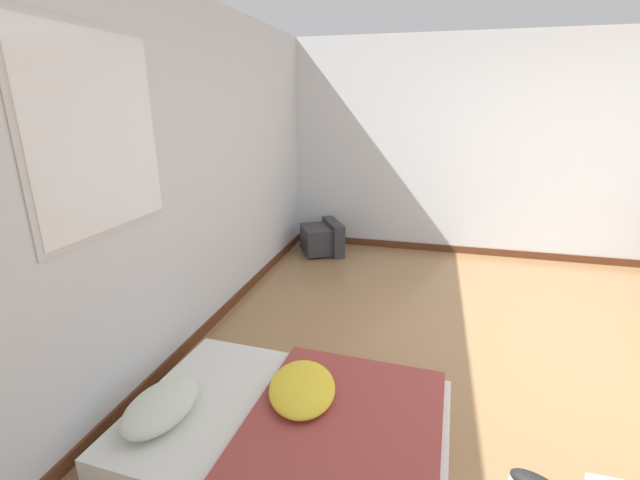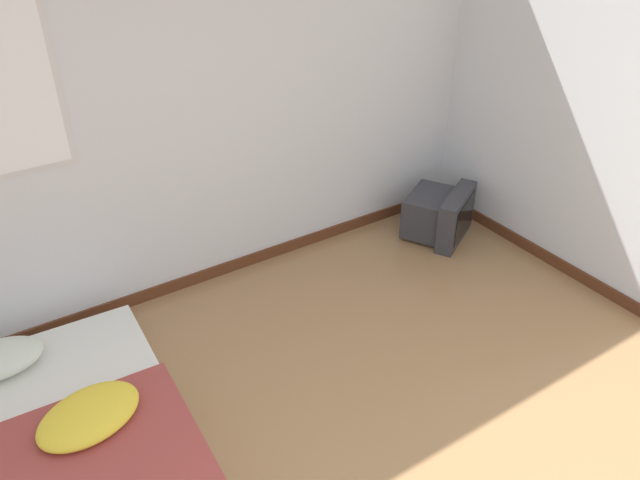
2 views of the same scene
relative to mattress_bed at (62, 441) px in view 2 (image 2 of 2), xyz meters
The scene contains 3 objects.
wall_back 1.85m from the mattress_bed, 49.55° to the left, with size 7.68×0.08×2.60m.
mattress_bed is the anchor object (origin of this frame).
crt_tv 3.19m from the mattress_bed, 10.66° to the left, with size 0.68×0.65×0.41m.
Camera 2 is at (-1.01, -0.69, 2.70)m, focal length 35.00 mm.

